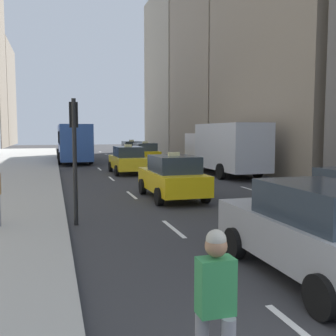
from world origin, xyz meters
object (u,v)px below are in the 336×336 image
at_px(taxi_third, 145,153).
at_px(city_bus, 73,141).
at_px(taxi_lead, 172,177).
at_px(skateboarder, 215,308).
at_px(taxi_fourth, 128,160).
at_px(sedan_silver_behind, 317,231).
at_px(taxi_second, 131,150).
at_px(traffic_light_pole, 74,141).
at_px(box_truck, 224,147).

bearing_deg(taxi_third, city_bus, 143.58).
height_order(taxi_lead, skateboarder, taxi_lead).
relative_size(taxi_fourth, sedan_silver_behind, 0.97).
distance_m(taxi_second, city_bus, 5.96).
bearing_deg(traffic_light_pole, sedan_silver_behind, -54.61).
relative_size(taxi_fourth, city_bus, 0.38).
distance_m(box_truck, traffic_light_pole, 14.47).
xyz_separation_m(taxi_second, taxi_third, (0.00, -5.92, 0.00)).
distance_m(taxi_third, city_bus, 7.03).
bearing_deg(taxi_third, traffic_light_pole, -108.13).
bearing_deg(city_bus, skateboarder, -90.41).
relative_size(sedan_silver_behind, skateboarder, 2.60).
bearing_deg(taxi_third, taxi_lead, -99.24).
xyz_separation_m(taxi_lead, sedan_silver_behind, (0.00, -8.96, 0.01)).
bearing_deg(sedan_silver_behind, taxi_lead, 90.00).
bearing_deg(skateboarder, city_bus, 89.59).
bearing_deg(city_bus, box_truck, -58.83).
height_order(taxi_fourth, skateboarder, taxi_fourth).
height_order(taxi_fourth, traffic_light_pole, traffic_light_pole).
height_order(taxi_lead, taxi_second, same).
bearing_deg(taxi_third, box_truck, -74.00).
relative_size(taxi_third, box_truck, 0.52).
relative_size(taxi_second, skateboarder, 2.52).
distance_m(skateboarder, traffic_light_pole, 8.24).
bearing_deg(city_bus, taxi_third, -36.42).
relative_size(taxi_lead, taxi_second, 1.00).
xyz_separation_m(taxi_third, skateboarder, (-5.85, -28.67, 0.08)).
xyz_separation_m(sedan_silver_behind, traffic_light_pole, (-3.95, 5.56, 1.51)).
distance_m(taxi_lead, taxi_fourth, 9.78).
bearing_deg(taxi_fourth, sedan_silver_behind, -90.00).
bearing_deg(taxi_fourth, taxi_lead, -90.00).
bearing_deg(sedan_silver_behind, taxi_third, 83.89).
bearing_deg(box_truck, sedan_silver_behind, -108.85).
height_order(taxi_lead, taxi_third, same).
bearing_deg(skateboarder, taxi_second, 80.41).
bearing_deg(taxi_second, box_truck, -79.88).
distance_m(taxi_second, taxi_fourth, 13.64).
bearing_deg(box_truck, traffic_light_pole, -131.36).
distance_m(taxi_third, sedan_silver_behind, 26.32).
xyz_separation_m(taxi_second, sedan_silver_behind, (-2.80, -32.09, 0.01)).
height_order(skateboarder, traffic_light_pole, traffic_light_pole).
bearing_deg(traffic_light_pole, taxi_third, 71.87).
xyz_separation_m(taxi_lead, taxi_second, (2.80, 23.14, 0.00)).
relative_size(taxi_fourth, traffic_light_pole, 1.22).
xyz_separation_m(taxi_third, city_bus, (-5.61, 4.14, 0.91)).
xyz_separation_m(taxi_lead, taxi_fourth, (0.00, 9.78, 0.00)).
xyz_separation_m(taxi_second, skateboarder, (-5.85, -34.59, 0.08)).
xyz_separation_m(taxi_fourth, sedan_silver_behind, (0.00, -18.74, 0.01)).
bearing_deg(taxi_third, skateboarder, -101.53).
xyz_separation_m(taxi_third, sedan_silver_behind, (-2.80, -26.17, 0.01)).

